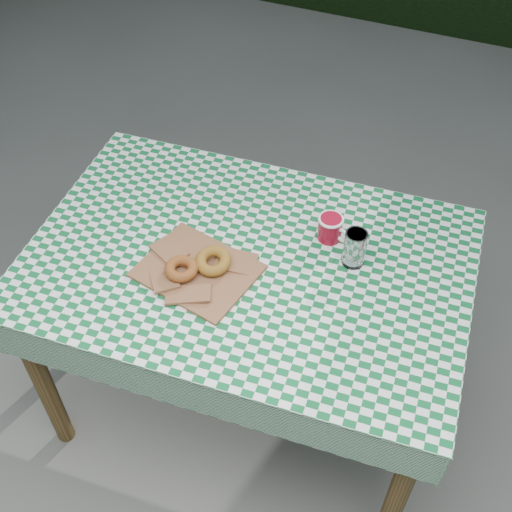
{
  "coord_description": "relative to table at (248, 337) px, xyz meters",
  "views": [
    {
      "loc": [
        0.62,
        -1.24,
        2.15
      ],
      "look_at": [
        0.15,
        -0.08,
        0.79
      ],
      "focal_mm": 45.74,
      "sensor_mm": 36.0,
      "label": 1
    }
  ],
  "objects": [
    {
      "name": "ground",
      "position": [
        -0.12,
        0.08,
        -0.38
      ],
      "size": [
        60.0,
        60.0,
        0.0
      ],
      "primitive_type": "plane",
      "color": "#585853",
      "rests_on": "ground"
    },
    {
      "name": "coffee_mug",
      "position": [
        0.19,
        0.17,
        0.42
      ],
      "size": [
        0.18,
        0.18,
        0.08
      ],
      "primitive_type": null,
      "rotation": [
        0.0,
        0.0,
        -0.36
      ],
      "color": "maroon",
      "rests_on": "tablecloth"
    },
    {
      "name": "bagel_front",
      "position": [
        -0.15,
        -0.13,
        0.41
      ],
      "size": [
        0.1,
        0.1,
        0.03
      ],
      "primitive_type": "torus",
      "rotation": [
        0.0,
        0.0,
        -0.09
      ],
      "color": "#984E1F",
      "rests_on": "paper_bag"
    },
    {
      "name": "tablecloth",
      "position": [
        0.0,
        -0.0,
        0.38
      ],
      "size": [
        1.33,
        0.94,
        0.01
      ],
      "primitive_type": "cube",
      "rotation": [
        0.0,
        0.0,
        0.06
      ],
      "color": "#0E5C2D",
      "rests_on": "table"
    },
    {
      "name": "table",
      "position": [
        0.0,
        0.0,
        0.0
      ],
      "size": [
        1.31,
        0.92,
        0.75
      ],
      "primitive_type": "cube",
      "rotation": [
        0.0,
        0.0,
        0.06
      ],
      "color": "#4F341B",
      "rests_on": "ground"
    },
    {
      "name": "paper_bag",
      "position": [
        -0.11,
        -0.1,
        0.39
      ],
      "size": [
        0.36,
        0.31,
        0.02
      ],
      "primitive_type": "cube",
      "rotation": [
        0.0,
        0.0,
        -0.21
      ],
      "color": "#8E5D3E",
      "rests_on": "tablecloth"
    },
    {
      "name": "bagel_back",
      "position": [
        -0.08,
        -0.07,
        0.41
      ],
      "size": [
        0.12,
        0.12,
        0.03
      ],
      "primitive_type": "torus",
      "rotation": [
        0.0,
        0.0,
        -0.15
      ],
      "color": "#9C6C20",
      "rests_on": "paper_bag"
    },
    {
      "name": "drinking_glass",
      "position": [
        0.28,
        0.11,
        0.44
      ],
      "size": [
        0.07,
        0.07,
        0.12
      ],
      "primitive_type": "cylinder",
      "rotation": [
        0.0,
        0.0,
        0.02
      ],
      "color": "silver",
      "rests_on": "tablecloth"
    }
  ]
}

